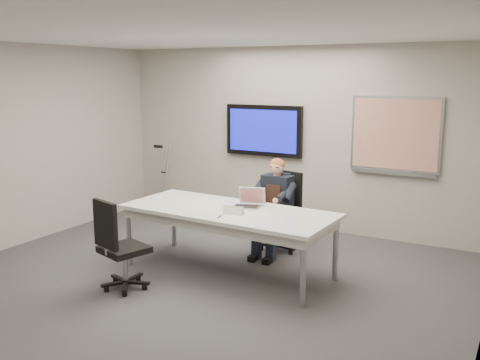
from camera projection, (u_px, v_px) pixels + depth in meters
The scene contains 13 objects.
floor at pixel (185, 291), 5.96m from camera, with size 6.00×6.00×0.02m, color #3D3D3F.
ceiling at pixel (179, 32), 5.42m from camera, with size 6.00×6.00×0.02m, color white.
wall_back at pixel (294, 138), 8.26m from camera, with size 6.00×0.02×2.80m, color #AAA39A.
conference_table at pixel (228, 217), 6.40m from camera, with size 2.61×1.18×0.79m.
tv_display at pixel (264, 131), 8.44m from camera, with size 1.30×0.09×0.80m.
whiteboard at pixel (395, 136), 7.47m from camera, with size 1.25×0.08×1.10m.
office_chair_far at pixel (280, 226), 7.29m from camera, with size 0.62×0.62×1.08m.
office_chair_near at pixel (121, 262), 5.94m from camera, with size 0.62×0.62×1.05m.
seated_person at pixel (272, 217), 7.05m from camera, with size 0.41×0.71×1.29m.
crutch at pixel (165, 177), 9.33m from camera, with size 0.17×0.38×1.22m, color #A1A4A9, non-canonical shape.
laptop at pixel (249, 202), 6.50m from camera, with size 0.38×0.39×0.23m.
name_tent at pixel (233, 210), 6.15m from camera, with size 0.24×0.07×0.10m, color white, non-canonical shape.
pen at pixel (220, 217), 6.03m from camera, with size 0.01×0.01×0.13m, color black.
Camera 1 is at (3.27, -4.60, 2.38)m, focal length 40.00 mm.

